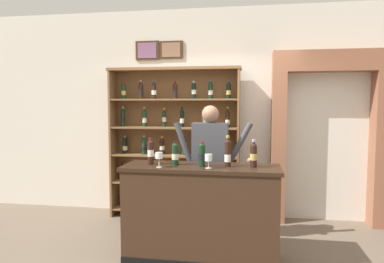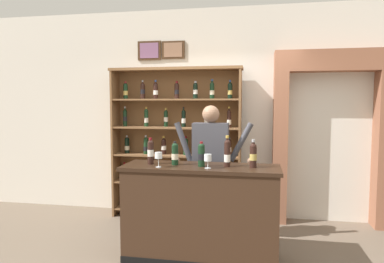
% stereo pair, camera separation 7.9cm
% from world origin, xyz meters
% --- Properties ---
extents(ground_plane, '(14.00, 14.00, 0.02)m').
position_xyz_m(ground_plane, '(0.00, 0.00, -0.01)').
color(ground_plane, '#6B5B4C').
extents(back_wall, '(12.00, 0.19, 3.15)m').
position_xyz_m(back_wall, '(-0.00, 1.66, 1.58)').
color(back_wall, silver).
rests_on(back_wall, ground).
extents(wine_shelf, '(1.97, 0.34, 2.25)m').
position_xyz_m(wine_shelf, '(-0.54, 1.37, 1.17)').
color(wine_shelf, brown).
rests_on(wine_shelf, ground).
extents(archway_doorway, '(1.57, 0.45, 2.46)m').
position_xyz_m(archway_doorway, '(1.67, 1.53, 1.38)').
color(archway_doorway, '#935B42').
rests_on(archway_doorway, ground).
extents(tasting_counter, '(1.71, 0.57, 1.04)m').
position_xyz_m(tasting_counter, '(0.05, -0.00, 0.52)').
color(tasting_counter, '#382316').
rests_on(tasting_counter, ground).
extents(shopkeeper, '(1.00, 0.22, 1.70)m').
position_xyz_m(shopkeeper, '(0.09, 0.52, 1.06)').
color(shopkeeper, '#2D3347').
rests_on(shopkeeper, ground).
extents(tasting_bottle_brunello, '(0.07, 0.07, 0.30)m').
position_xyz_m(tasting_bottle_brunello, '(-0.52, -0.00, 1.19)').
color(tasting_bottle_brunello, black).
rests_on(tasting_bottle_brunello, tasting_counter).
extents(tasting_bottle_grappa, '(0.08, 0.08, 0.26)m').
position_xyz_m(tasting_bottle_grappa, '(-0.24, 0.01, 1.17)').
color(tasting_bottle_grappa, black).
rests_on(tasting_bottle_grappa, tasting_counter).
extents(tasting_bottle_vin_santo, '(0.08, 0.08, 0.27)m').
position_xyz_m(tasting_bottle_vin_santo, '(0.06, -0.04, 1.18)').
color(tasting_bottle_vin_santo, black).
rests_on(tasting_bottle_vin_santo, tasting_counter).
extents(tasting_bottle_riserva, '(0.07, 0.07, 0.34)m').
position_xyz_m(tasting_bottle_riserva, '(0.34, -0.00, 1.19)').
color(tasting_bottle_riserva, black).
rests_on(tasting_bottle_riserva, tasting_counter).
extents(tasting_bottle_bianco, '(0.08, 0.08, 0.30)m').
position_xyz_m(tasting_bottle_bianco, '(0.61, 0.01, 1.18)').
color(tasting_bottle_bianco, black).
rests_on(tasting_bottle_bianco, tasting_counter).
extents(wine_glass_left, '(0.08, 0.08, 0.16)m').
position_xyz_m(wine_glass_left, '(-0.38, -0.16, 1.17)').
color(wine_glass_left, silver).
rests_on(wine_glass_left, tasting_counter).
extents(wine_glass_spare, '(0.08, 0.08, 0.15)m').
position_xyz_m(wine_glass_spare, '(0.14, -0.13, 1.15)').
color(wine_glass_spare, silver).
rests_on(wine_glass_spare, tasting_counter).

